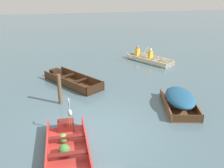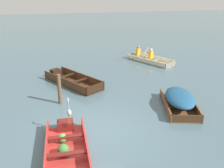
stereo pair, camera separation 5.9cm
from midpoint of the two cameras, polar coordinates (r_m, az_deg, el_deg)
The scene contains 7 objects.
ground_plane at distance 8.41m, azimuth -4.21°, elevation -10.95°, with size 80.00×80.00×0.00m, color #47606B.
dinghy_red_foreground at distance 7.64m, azimuth -10.52°, elevation -13.78°, with size 1.25×2.84×0.37m.
skiff_dark_varnish_near_moored at distance 12.55m, azimuth -9.53°, elevation 0.83°, with size 2.73×3.41×0.42m.
skiff_wooden_brown_mid_moored at distance 10.18m, azimuth 15.04°, elevation -3.28°, with size 1.72×2.68×0.66m.
rowboat_cream_with_crew at distance 16.23m, azimuth 8.04°, elevation 5.76°, with size 2.72×3.14×0.88m.
heron_on_dinghy at distance 7.97m, azimuth -9.85°, elevation -6.22°, with size 0.15×0.45×0.84m.
mooring_post at distance 10.26m, azimuth -12.06°, elevation -1.18°, with size 0.16×0.16×1.27m, color brown.
Camera 1 is at (-1.05, -7.03, 4.49)m, focal length 40.00 mm.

